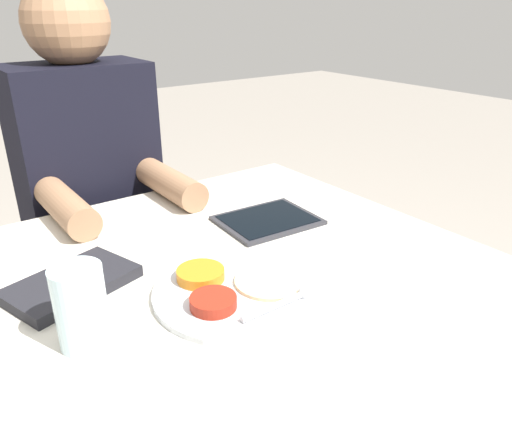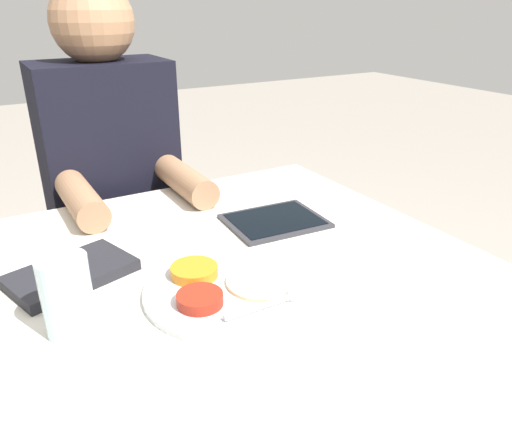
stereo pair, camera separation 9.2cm
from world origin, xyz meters
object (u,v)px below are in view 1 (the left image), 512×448
(thali_tray, at_px, (238,290))
(drinking_glass, at_px, (81,307))
(tablet_device, at_px, (268,220))
(person_diner, at_px, (98,233))
(red_notebook, at_px, (72,284))

(thali_tray, distance_m, drinking_glass, 0.25)
(thali_tray, xyz_separation_m, tablet_device, (0.21, 0.20, -0.00))
(person_diner, distance_m, drinking_glass, 0.71)
(drinking_glass, bearing_deg, tablet_device, 21.23)
(drinking_glass, bearing_deg, red_notebook, 78.96)
(thali_tray, distance_m, red_notebook, 0.27)
(person_diner, bearing_deg, red_notebook, -112.80)
(thali_tray, relative_size, tablet_device, 1.36)
(tablet_device, height_order, person_diner, person_diner)
(thali_tray, height_order, red_notebook, thali_tray)
(tablet_device, distance_m, person_diner, 0.54)
(thali_tray, height_order, drinking_glass, drinking_glass)
(tablet_device, height_order, drinking_glass, drinking_glass)
(red_notebook, xyz_separation_m, person_diner, (0.20, 0.49, -0.15))
(red_notebook, bearing_deg, person_diner, 67.20)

